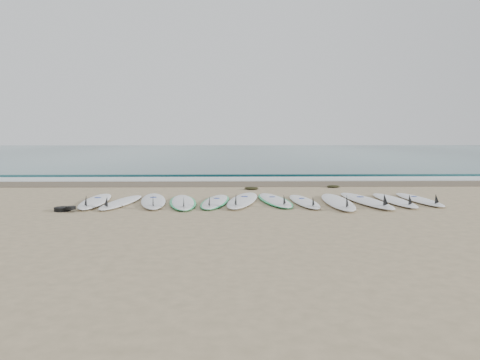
{
  "coord_description": "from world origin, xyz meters",
  "views": [
    {
      "loc": [
        -0.67,
        -10.47,
        1.52
      ],
      "look_at": [
        -0.41,
        1.23,
        0.4
      ],
      "focal_mm": 35.0,
      "sensor_mm": 36.0,
      "label": 1
    }
  ],
  "objects_px": {
    "surfboard_0": "(95,201)",
    "surfboard_11": "(420,199)",
    "leash_coil": "(64,209)",
    "surfboard_6": "(275,200)"
  },
  "relations": [
    {
      "from": "surfboard_0",
      "to": "surfboard_11",
      "type": "relative_size",
      "value": 1.11
    },
    {
      "from": "surfboard_0",
      "to": "surfboard_6",
      "type": "distance_m",
      "value": 4.06
    },
    {
      "from": "surfboard_0",
      "to": "surfboard_11",
      "type": "height_order",
      "value": "surfboard_0"
    },
    {
      "from": "surfboard_6",
      "to": "surfboard_11",
      "type": "height_order",
      "value": "surfboard_6"
    },
    {
      "from": "surfboard_11",
      "to": "surfboard_6",
      "type": "bearing_deg",
      "value": 177.64
    },
    {
      "from": "surfboard_6",
      "to": "leash_coil",
      "type": "height_order",
      "value": "surfboard_6"
    },
    {
      "from": "leash_coil",
      "to": "surfboard_0",
      "type": "bearing_deg",
      "value": 74.33
    },
    {
      "from": "surfboard_11",
      "to": "leash_coil",
      "type": "relative_size",
      "value": 5.14
    },
    {
      "from": "surfboard_0",
      "to": "surfboard_6",
      "type": "bearing_deg",
      "value": -2.68
    },
    {
      "from": "surfboard_11",
      "to": "leash_coil",
      "type": "xyz_separation_m",
      "value": [
        -7.7,
        -1.21,
        -0.0
      ]
    }
  ]
}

